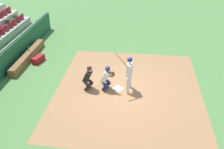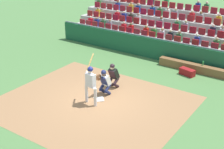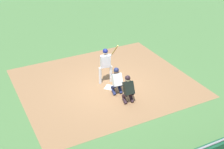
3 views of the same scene
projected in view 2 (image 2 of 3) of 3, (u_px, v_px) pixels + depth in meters
name	position (u px, v px, depth m)	size (l,w,h in m)	color
ground_plane	(99.00, 99.00, 14.57)	(160.00, 160.00, 0.00)	#4E7B41
infield_dirt_patch	(92.00, 104.00, 14.20)	(8.00, 6.94, 0.01)	#9A6E48
home_plate_marker	(99.00, 99.00, 14.57)	(0.44, 0.44, 0.02)	white
batter_at_plate	(90.00, 81.00, 13.77)	(0.68, 0.80, 2.14)	silver
catcher_crouching	(104.00, 81.00, 14.74)	(0.48, 0.72, 1.28)	navy
home_plate_umpire	(113.00, 74.00, 15.44)	(0.49, 0.49, 1.28)	#2B1B22
dugout_wall	(161.00, 50.00, 18.93)	(15.05, 0.24, 1.31)	#1A5334
dugout_bench	(195.00, 68.00, 17.45)	(4.17, 0.40, 0.44)	brown
water_bottle_on_bench	(203.00, 63.00, 17.17)	(0.07, 0.07, 0.23)	green
equipment_duffel_bag	(187.00, 72.00, 17.03)	(0.83, 0.36, 0.36)	maroon
bleacher_stand	(190.00, 31.00, 22.10)	(17.21, 3.85, 2.71)	#A4A59D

